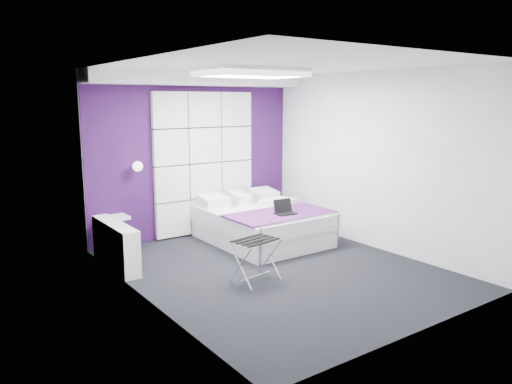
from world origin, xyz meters
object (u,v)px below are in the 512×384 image
Objects in this scene: wall_lamp at (137,166)px; radiator at (116,245)px; luggage_rack at (255,260)px; bed at (262,224)px; nightstand at (114,218)px; laptop at (284,210)px.

radiator is (-0.64, -0.76, -0.92)m from wall_lamp.
luggage_rack is (0.57, -2.24, -0.96)m from wall_lamp.
bed is at bearing 41.75° from luggage_rack.
wall_lamp is at bearing 5.71° from nightstand.
luggage_rack is (-1.08, -1.36, -0.02)m from bed.
wall_lamp is 2.09m from bed.
luggage_rack is at bearing -128.46° from bed.
wall_lamp is 0.12× the size of radiator.
wall_lamp is 0.50× the size of laptop.
nightstand is (-2.05, 0.83, 0.21)m from bed.
laptop is at bearing -33.26° from nightstand.
bed is 3.61× the size of luggage_rack.
bed is (1.65, -0.87, -0.94)m from wall_lamp.
radiator is 4.01× the size of laptop.
bed reaches higher than luggage_rack.
radiator is at bearing -108.43° from nightstand.
nightstand is 1.35× the size of laptop.
radiator is at bearing 119.51° from luggage_rack.
laptop reaches higher than radiator.
radiator is 0.63× the size of bed.
wall_lamp reaches higher than bed.
bed reaches higher than nightstand.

